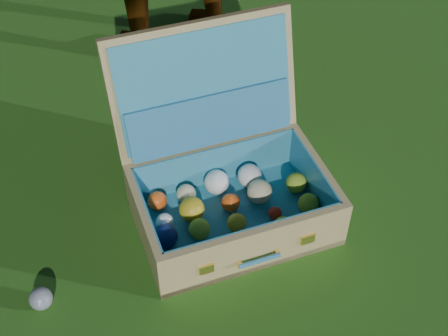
# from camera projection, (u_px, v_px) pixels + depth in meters

# --- Properties ---
(ground) EXTENTS (60.00, 60.00, 0.00)m
(ground) POSITION_uv_depth(u_px,v_px,m) (198.00, 225.00, 1.84)
(ground) COLOR #215114
(ground) RESTS_ON ground
(stray_ball) EXTENTS (0.06, 0.06, 0.06)m
(stray_ball) POSITION_uv_depth(u_px,v_px,m) (41.00, 299.00, 1.63)
(stray_ball) COLOR #3C679C
(stray_ball) RESTS_ON ground
(suitcase) EXTENTS (0.57, 0.54, 0.51)m
(suitcase) POSITION_uv_depth(u_px,v_px,m) (223.00, 170.00, 1.80)
(suitcase) COLOR tan
(suitcase) RESTS_ON ground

